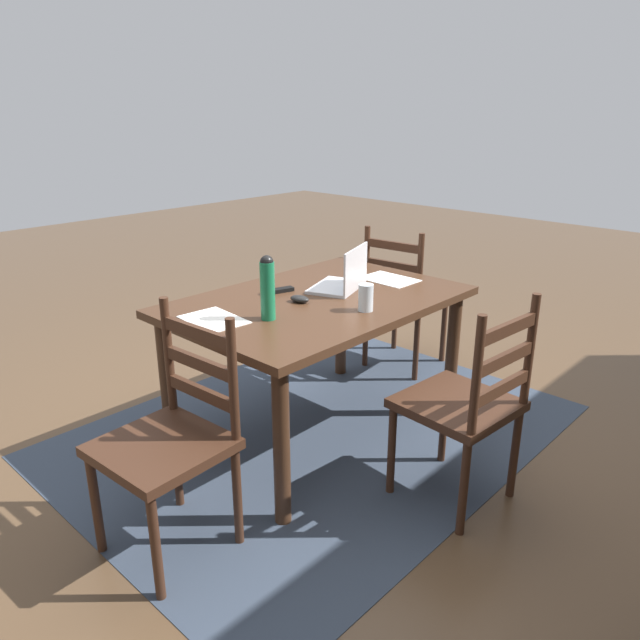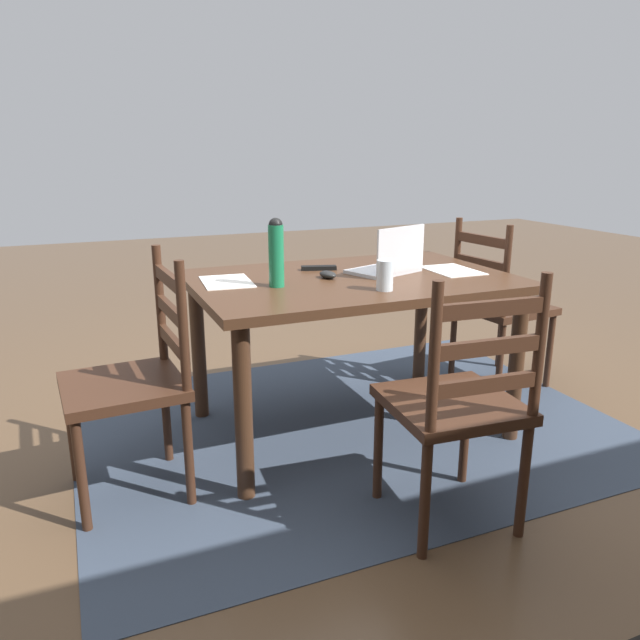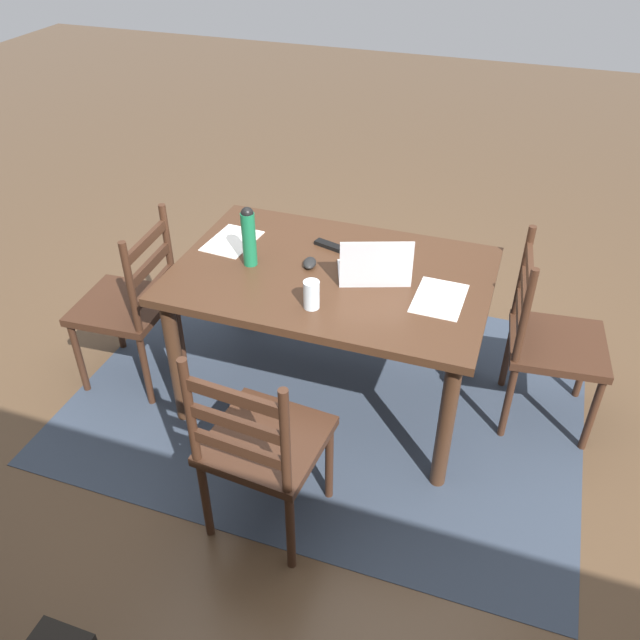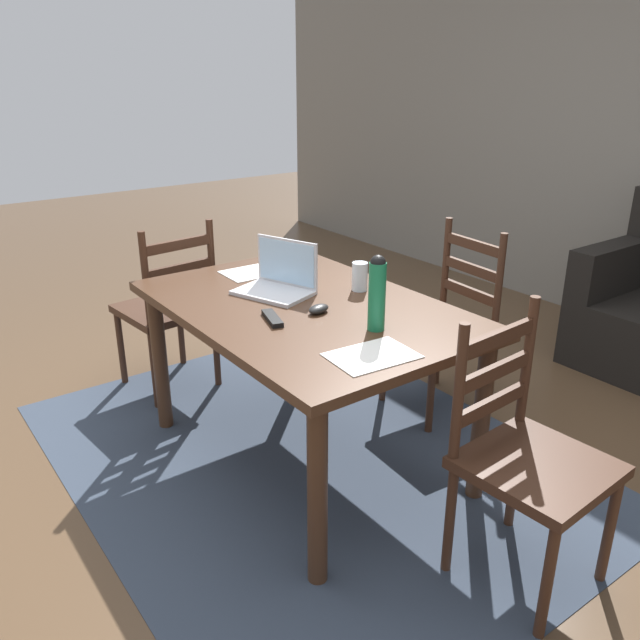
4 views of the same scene
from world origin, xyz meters
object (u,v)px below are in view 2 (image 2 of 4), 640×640
dining_table (352,297)px  laptop (391,261)px  chair_right_far (134,382)px  drinking_glass (385,275)px  computer_mouse (328,275)px  water_bottle (276,251)px  chair_far_head (457,405)px  tv_remote (319,268)px  chair_left_near (498,306)px

dining_table → laptop: (-0.20, 0.00, 0.15)m
chair_right_far → laptop: bearing=-171.1°
laptop → drinking_glass: (0.19, 0.30, 0.01)m
drinking_glass → computer_mouse: (0.12, -0.31, -0.05)m
laptop → water_bottle: water_bottle is taller
dining_table → water_bottle: water_bottle is taller
laptop → water_bottle: (0.58, 0.06, 0.09)m
chair_far_head → drinking_glass: size_ratio=7.48×
chair_far_head → tv_remote: (0.07, -1.07, 0.30)m
water_bottle → tv_remote: 0.43m
chair_right_far → laptop: size_ratio=2.53×
chair_right_far → laptop: 1.28m
chair_left_near → laptop: (0.81, 0.19, 0.35)m
laptop → tv_remote: (0.28, -0.21, -0.05)m
chair_left_near → chair_far_head: bearing=45.8°
dining_table → chair_right_far: 1.05m
chair_left_near → computer_mouse: 1.18m
chair_right_far → water_bottle: bearing=-168.0°
chair_right_far → chair_far_head: size_ratio=1.00×
dining_table → chair_right_far: (1.01, 0.19, -0.19)m
chair_left_near → tv_remote: bearing=-1.1°
chair_left_near → laptop: 0.91m
chair_right_far → tv_remote: size_ratio=5.59×
laptop → tv_remote: laptop is taller
water_bottle → drinking_glass: 0.47m
dining_table → chair_far_head: size_ratio=1.53×
chair_far_head → computer_mouse: size_ratio=9.50×
chair_far_head → tv_remote: chair_far_head is taller
drinking_glass → tv_remote: bearing=-80.8°
dining_table → tv_remote: bearing=-70.0°
laptop → chair_right_far: bearing=8.9°
dining_table → tv_remote: (0.08, -0.21, 0.10)m
laptop → tv_remote: size_ratio=2.21×
chair_left_near → water_bottle: size_ratio=3.25×
dining_table → chair_left_near: bearing=-169.4°
chair_left_near → chair_right_far: (2.03, 0.38, 0.00)m
chair_right_far → drinking_glass: (-1.02, 0.11, 0.35)m
drinking_glass → water_bottle: bearing=-31.7°
computer_mouse → tv_remote: bearing=-113.5°
chair_left_near → computer_mouse: size_ratio=9.50×
chair_left_near → computer_mouse: bearing=8.9°
chair_far_head → tv_remote: 1.11m
laptop → chair_left_near: bearing=-166.7°
laptop → computer_mouse: laptop is taller
laptop → water_bottle: size_ratio=1.29×
drinking_glass → chair_far_head: bearing=89.0°
dining_table → tv_remote: 0.25m
drinking_glass → computer_mouse: size_ratio=1.27×
drinking_glass → tv_remote: drinking_glass is taller
chair_right_far → water_bottle: size_ratio=3.25×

